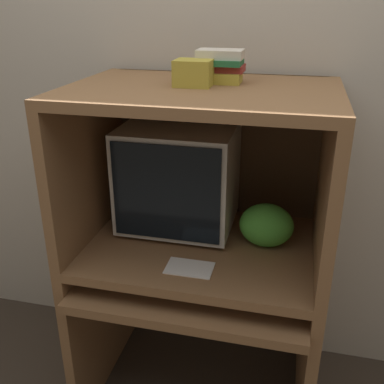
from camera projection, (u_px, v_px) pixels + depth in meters
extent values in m
cube|color=beige|center=(222.00, 86.00, 1.90)|extent=(6.00, 0.06, 2.60)
cube|color=brown|center=(104.00, 313.00, 2.03)|extent=(0.04, 0.67, 0.66)
cube|color=brown|center=(307.00, 346.00, 1.84)|extent=(0.04, 0.67, 0.66)
cube|color=brown|center=(192.00, 289.00, 1.68)|extent=(0.86, 0.45, 0.04)
cube|color=brown|center=(97.00, 240.00, 1.88)|extent=(0.04, 0.67, 0.10)
cube|color=brown|center=(317.00, 268.00, 1.69)|extent=(0.04, 0.67, 0.10)
cube|color=brown|center=(201.00, 247.00, 1.77)|extent=(0.86, 0.67, 0.04)
cube|color=brown|center=(89.00, 161.00, 1.74)|extent=(0.04, 0.67, 0.61)
cube|color=brown|center=(328.00, 181.00, 1.55)|extent=(0.04, 0.67, 0.61)
cube|color=brown|center=(202.00, 92.00, 1.53)|extent=(0.86, 0.67, 0.04)
cube|color=#48321E|center=(218.00, 145.00, 1.93)|extent=(0.86, 0.01, 0.61)
cylinder|color=beige|center=(180.00, 223.00, 1.90)|extent=(0.21, 0.21, 0.02)
cube|color=beige|center=(179.00, 176.00, 1.81)|extent=(0.45, 0.37, 0.41)
cube|color=black|center=(166.00, 194.00, 1.65)|extent=(0.41, 0.01, 0.37)
cube|color=black|center=(162.00, 277.00, 1.70)|extent=(0.44, 0.16, 0.02)
cube|color=#333335|center=(162.00, 274.00, 1.70)|extent=(0.41, 0.12, 0.01)
ellipsoid|color=black|center=(239.00, 286.00, 1.64)|extent=(0.07, 0.05, 0.03)
ellipsoid|color=green|center=(266.00, 225.00, 1.72)|extent=(0.21, 0.16, 0.17)
cube|color=gold|center=(219.00, 77.00, 1.59)|extent=(0.16, 0.10, 0.04)
cube|color=maroon|center=(219.00, 68.00, 1.59)|extent=(0.18, 0.10, 0.02)
cube|color=#236638|center=(220.00, 62.00, 1.57)|extent=(0.15, 0.12, 0.02)
cube|color=beige|center=(220.00, 54.00, 1.57)|extent=(0.16, 0.10, 0.03)
cube|color=white|center=(190.00, 268.00, 1.60)|extent=(0.17, 0.11, 0.00)
cube|color=gold|center=(194.00, 73.00, 1.52)|extent=(0.13, 0.11, 0.09)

